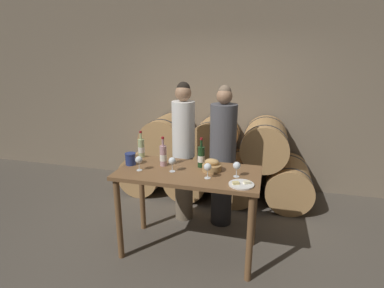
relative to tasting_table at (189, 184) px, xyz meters
name	(u,v)px	position (x,y,z in m)	size (l,w,h in m)	color
ground_plane	(189,250)	(0.00, 0.00, -0.80)	(10.00, 10.00, 0.00)	#564F44
stone_wall_back	(222,87)	(0.00, 2.03, 0.80)	(10.00, 0.12, 3.20)	#7F705B
barrel_stack	(214,160)	(0.00, 1.47, -0.24)	(2.84, 0.88, 1.22)	tan
tasting_table	(189,184)	(0.00, 0.00, 0.00)	(1.46, 0.71, 0.94)	brown
person_left	(184,150)	(-0.25, 0.68, 0.14)	(0.28, 0.28, 1.79)	#756651
person_right	(223,156)	(0.24, 0.68, 0.10)	(0.32, 0.32, 1.76)	#232326
wine_bottle_red	(201,157)	(0.10, 0.16, 0.26)	(0.08, 0.08, 0.32)	#193819
wine_bottle_white	(141,148)	(-0.65, 0.30, 0.25)	(0.08, 0.08, 0.31)	#ADBC7F
wine_bottle_rose	(163,156)	(-0.30, 0.09, 0.26)	(0.08, 0.08, 0.32)	#BC8E93
blue_crock	(130,158)	(-0.66, 0.03, 0.22)	(0.12, 0.12, 0.13)	navy
bread_basket	(212,166)	(0.23, 0.07, 0.19)	(0.20, 0.20, 0.13)	#A87F4C
cheese_plate	(241,184)	(0.56, -0.21, 0.15)	(0.23, 0.23, 0.04)	white
wine_glass_far_left	(139,160)	(-0.50, -0.11, 0.26)	(0.08, 0.08, 0.15)	white
wine_glass_left	(172,161)	(-0.16, -0.05, 0.26)	(0.08, 0.08, 0.15)	white
wine_glass_center	(208,167)	(0.23, -0.13, 0.26)	(0.08, 0.08, 0.15)	white
wine_glass_right	(237,166)	(0.49, -0.02, 0.26)	(0.08, 0.08, 0.15)	white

